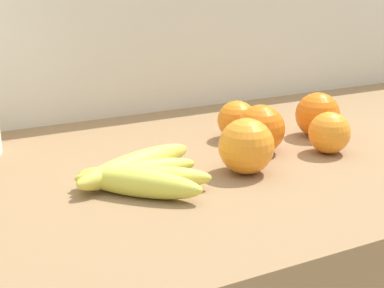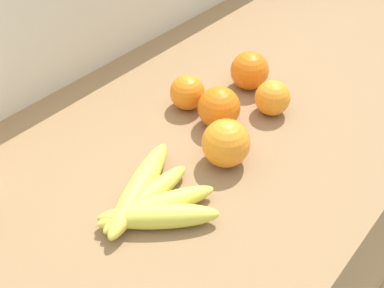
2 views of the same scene
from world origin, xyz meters
The scene contains 7 objects.
wall_back centered at (0.00, 0.35, 0.65)m, with size 2.25×0.06×1.30m, color silver.
banana_bunch centered at (-0.08, -0.05, 0.93)m, with size 0.21×0.20×0.04m.
orange_far_right centered at (0.24, -0.05, 0.95)m, with size 0.07×0.07×0.07m, color orange.
orange_back_right centered at (0.08, -0.07, 0.96)m, with size 0.08×0.08×0.08m, color orange.
orange_front centered at (0.15, 0.00, 0.95)m, with size 0.08×0.08×0.08m, color orange.
orange_back_left centered at (0.16, 0.08, 0.95)m, with size 0.07×0.07×0.07m, color orange.
orange_right centered at (0.29, 0.03, 0.95)m, with size 0.08×0.08×0.08m, color orange.
Camera 1 is at (-0.37, -0.74, 1.21)m, focal length 54.55 mm.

